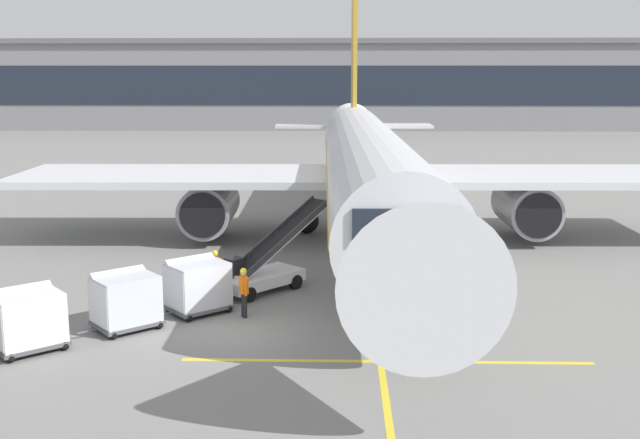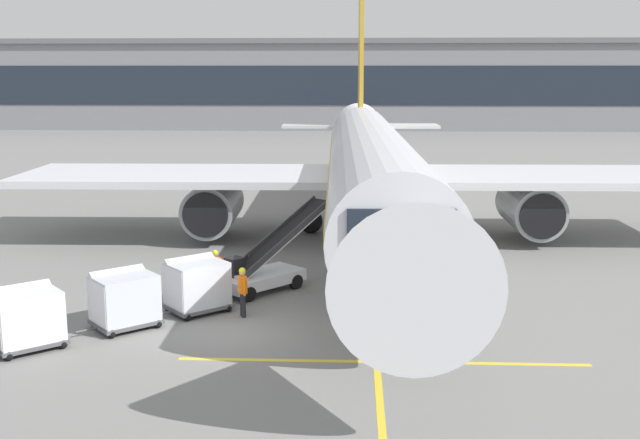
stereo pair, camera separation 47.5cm
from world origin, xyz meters
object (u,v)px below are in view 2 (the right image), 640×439
object	(u,v)px
baggage_cart_lead	(196,284)
ground_crew_marshaller	(216,269)
baggage_cart_third	(26,317)
safety_cone_engine_keepout	(270,243)
parked_airplane	(371,166)
belt_loader	(265,267)
baggage_cart_second	(124,298)
ground_crew_by_carts	(243,289)
ground_crew_by_loader	(183,280)

from	to	relation	value
baggage_cart_lead	ground_crew_marshaller	bearing A→B (deg)	81.02
baggage_cart_third	safety_cone_engine_keepout	xyz separation A→B (m)	(5.97, 13.39, -0.69)
parked_airplane	belt_loader	world-z (taller)	parked_airplane
baggage_cart_second	ground_crew_by_carts	distance (m)	3.94
ground_crew_by_loader	ground_crew_marshaller	bearing A→B (deg)	59.98
baggage_cart_lead	baggage_cart_third	distance (m)	5.86
baggage_cart_third	baggage_cart_second	bearing A→B (deg)	39.92
ground_crew_by_loader	ground_crew_by_carts	xyz separation A→B (m)	(2.28, -0.99, 0.00)
baggage_cart_third	baggage_cart_lead	bearing A→B (deg)	40.66
ground_crew_marshaller	safety_cone_engine_keepout	xyz separation A→B (m)	(1.21, 7.56, -0.69)
belt_loader	ground_crew_marshaller	distance (m)	1.93
baggage_cart_second	baggage_cart_third	size ratio (longest dim) A/B	1.00
baggage_cart_lead	parked_airplane	bearing A→B (deg)	63.00
belt_loader	baggage_cart_lead	bearing A→B (deg)	-126.58
baggage_cart_third	ground_crew_by_carts	size ratio (longest dim) A/B	1.48
ground_crew_by_loader	parked_airplane	bearing A→B (deg)	60.00
safety_cone_engine_keepout	baggage_cart_second	bearing A→B (deg)	-107.39
baggage_cart_third	ground_crew_marshaller	world-z (taller)	baggage_cart_third
baggage_cart_second	belt_loader	bearing A→B (deg)	48.21
baggage_cart_second	ground_crew_marshaller	xyz separation A→B (m)	(2.35, 3.81, -0.00)
baggage_cart_lead	ground_crew_by_carts	xyz separation A→B (m)	(1.70, -0.53, -0.00)
ground_crew_marshaller	safety_cone_engine_keepout	world-z (taller)	ground_crew_marshaller
parked_airplane	ground_crew_by_carts	xyz separation A→B (m)	(-4.64, -12.98, -2.64)
baggage_cart_third	ground_crew_by_loader	distance (m)	5.76
belt_loader	ground_crew_by_loader	distance (m)	3.54
parked_airplane	ground_crew_by_loader	xyz separation A→B (m)	(-6.92, -11.99, -2.64)
baggage_cart_second	ground_crew_marshaller	size ratio (longest dim) A/B	1.48
parked_airplane	ground_crew_by_carts	bearing A→B (deg)	-109.66
baggage_cart_third	safety_cone_engine_keepout	size ratio (longest dim) A/B	4.11
belt_loader	ground_crew_marshaller	bearing A→B (deg)	-155.91
belt_loader	ground_crew_by_carts	distance (m)	3.35
belt_loader	safety_cone_engine_keepout	bearing A→B (deg)	94.60
belt_loader	ground_crew_by_loader	world-z (taller)	belt_loader
belt_loader	ground_crew_by_carts	world-z (taller)	belt_loader
parked_airplane	ground_crew_by_carts	distance (m)	14.03
belt_loader	ground_crew_by_loader	xyz separation A→B (m)	(-2.65, -2.34, 0.09)
ground_crew_by_loader	safety_cone_engine_keepout	distance (m)	9.38
ground_crew_by_loader	baggage_cart_lead	bearing A→B (deg)	-38.50
baggage_cart_second	safety_cone_engine_keepout	bearing A→B (deg)	72.61
baggage_cart_lead	ground_crew_by_loader	bearing A→B (deg)	141.50
ground_crew_by_loader	ground_crew_marshaller	distance (m)	1.79
baggage_cart_third	safety_cone_engine_keepout	bearing A→B (deg)	65.95
parked_airplane	ground_crew_by_carts	world-z (taller)	parked_airplane
parked_airplane	ground_crew_marshaller	size ratio (longest dim) A/B	26.18
belt_loader	baggage_cart_second	bearing A→B (deg)	-131.79
baggage_cart_second	baggage_cart_lead	bearing A→B (deg)	41.51
parked_airplane	safety_cone_engine_keepout	size ratio (longest dim) A/B	72.43
ground_crew_by_loader	safety_cone_engine_keepout	bearing A→B (deg)	76.97
ground_crew_marshaller	safety_cone_engine_keepout	bearing A→B (deg)	80.89
baggage_cart_second	safety_cone_engine_keepout	size ratio (longest dim) A/B	4.11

